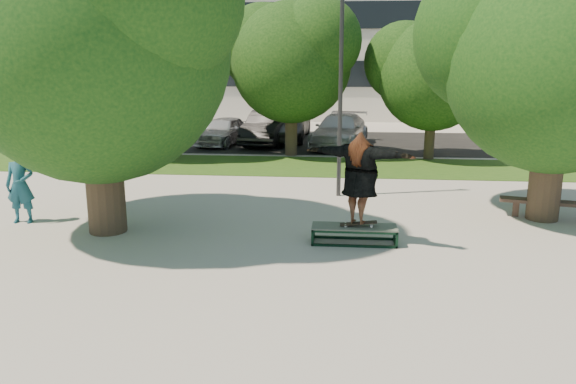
# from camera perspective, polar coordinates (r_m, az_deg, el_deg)

# --- Properties ---
(ground) EXTENTS (120.00, 120.00, 0.00)m
(ground) POSITION_cam_1_polar(r_m,az_deg,el_deg) (11.51, -0.08, -6.08)
(ground) COLOR #B0A8A2
(ground) RESTS_ON ground
(grass_strip) EXTENTS (30.00, 4.00, 0.02)m
(grass_strip) POSITION_cam_1_polar(r_m,az_deg,el_deg) (20.67, 5.23, 2.58)
(grass_strip) COLOR #1F4814
(grass_strip) RESTS_ON ground
(asphalt_strip) EXTENTS (40.00, 8.00, 0.01)m
(asphalt_strip) POSITION_cam_1_polar(r_m,az_deg,el_deg) (27.11, 3.20, 5.13)
(asphalt_strip) COLOR black
(asphalt_strip) RESTS_ON ground
(tree_left) EXTENTS (6.96, 5.95, 7.12)m
(tree_left) POSITION_cam_1_polar(r_m,az_deg,el_deg) (13.07, -19.38, 15.21)
(tree_left) COLOR #38281E
(tree_left) RESTS_ON ground
(tree_right) EXTENTS (6.24, 5.33, 6.51)m
(tree_right) POSITION_cam_1_polar(r_m,az_deg,el_deg) (14.73, 25.46, 13.10)
(tree_right) COLOR #38281E
(tree_right) RESTS_ON ground
(bg_tree_left) EXTENTS (5.28, 4.51, 5.77)m
(bg_tree_left) POSITION_cam_1_polar(r_m,az_deg,el_deg) (23.18, -14.08, 12.65)
(bg_tree_left) COLOR #38281E
(bg_tree_left) RESTS_ON ground
(bg_tree_mid) EXTENTS (5.76, 4.92, 6.24)m
(bg_tree_mid) POSITION_cam_1_polar(r_m,az_deg,el_deg) (23.00, 0.16, 13.74)
(bg_tree_mid) COLOR #38281E
(bg_tree_mid) RESTS_ON ground
(bg_tree_right) EXTENTS (5.04, 4.31, 5.43)m
(bg_tree_right) POSITION_cam_1_polar(r_m,az_deg,el_deg) (22.64, 14.37, 12.02)
(bg_tree_right) COLOR #38281E
(bg_tree_right) RESTS_ON ground
(lamppost) EXTENTS (0.25, 0.15, 6.11)m
(lamppost) POSITION_cam_1_polar(r_m,az_deg,el_deg) (15.83, 5.37, 10.79)
(lamppost) COLOR #2D2D30
(lamppost) RESTS_ON ground
(office_building) EXTENTS (30.00, 14.12, 16.00)m
(office_building) POSITION_cam_1_polar(r_m,az_deg,el_deg) (43.11, 1.45, 18.79)
(office_building) COLOR beige
(office_building) RESTS_ON ground
(grind_box) EXTENTS (1.80, 0.60, 0.38)m
(grind_box) POSITION_cam_1_polar(r_m,az_deg,el_deg) (12.07, 6.73, -4.31)
(grind_box) COLOR black
(grind_box) RESTS_ON ground
(skater_rig) EXTENTS (2.43, 1.52, 2.01)m
(skater_rig) POSITION_cam_1_polar(r_m,az_deg,el_deg) (11.76, 7.30, 1.39)
(skater_rig) COLOR white
(skater_rig) RESTS_ON grind_box
(bystander) EXTENTS (0.71, 0.50, 1.84)m
(bystander) POSITION_cam_1_polar(r_m,az_deg,el_deg) (14.76, -25.56, 0.65)
(bystander) COLOR #184A5C
(bystander) RESTS_ON ground
(bench) EXTENTS (3.00, 1.13, 0.46)m
(bench) POSITION_cam_1_polar(r_m,az_deg,el_deg) (15.20, 26.32, -1.18)
(bench) COLOR #49352B
(bench) RESTS_ON ground
(car_silver_a) EXTENTS (2.29, 4.06, 1.30)m
(car_silver_a) POSITION_cam_1_polar(r_m,az_deg,el_deg) (26.16, -6.59, 6.20)
(car_silver_a) COLOR silver
(car_silver_a) RESTS_ON asphalt_strip
(car_dark) EXTENTS (2.19, 4.86, 1.55)m
(car_dark) POSITION_cam_1_polar(r_m,az_deg,el_deg) (26.29, -2.00, 6.58)
(car_dark) COLOR black
(car_dark) RESTS_ON asphalt_strip
(car_grey) EXTENTS (2.84, 5.93, 1.63)m
(car_grey) POSITION_cam_1_polar(r_m,az_deg,el_deg) (27.65, -0.91, 7.00)
(car_grey) COLOR #4F4F53
(car_grey) RESTS_ON asphalt_strip
(car_silver_b) EXTENTS (2.94, 5.30, 1.45)m
(car_silver_b) POSITION_cam_1_polar(r_m,az_deg,el_deg) (25.52, 5.29, 6.22)
(car_silver_b) COLOR #B3B2B7
(car_silver_b) RESTS_ON asphalt_strip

